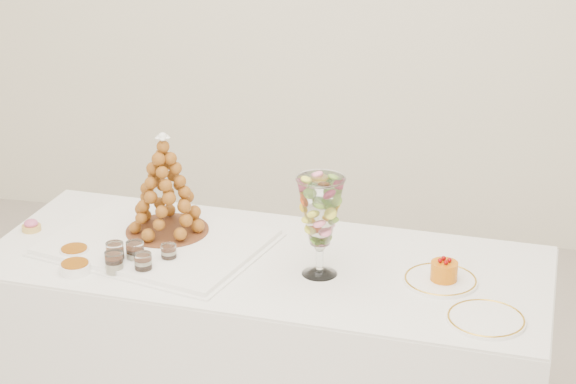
# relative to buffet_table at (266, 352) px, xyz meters

# --- Properties ---
(buffet_table) EXTENTS (1.83, 0.83, 0.68)m
(buffet_table) POSITION_rel_buffet_table_xyz_m (0.00, 0.00, 0.00)
(buffet_table) COLOR white
(buffet_table) RESTS_ON ground
(lace_tray) EXTENTS (0.76, 0.64, 0.02)m
(lace_tray) POSITION_rel_buffet_table_xyz_m (-0.37, 0.03, 0.35)
(lace_tray) COLOR white
(lace_tray) RESTS_ON buffet_table
(macaron_vase) EXTENTS (0.14, 0.14, 0.31)m
(macaron_vase) POSITION_rel_buffet_table_xyz_m (0.19, -0.06, 0.54)
(macaron_vase) COLOR white
(macaron_vase) RESTS_ON buffet_table
(cake_plate) EXTENTS (0.22, 0.22, 0.01)m
(cake_plate) POSITION_rel_buffet_table_xyz_m (0.55, -0.04, 0.34)
(cake_plate) COLOR white
(cake_plate) RESTS_ON buffet_table
(spare_plate) EXTENTS (0.22, 0.22, 0.01)m
(spare_plate) POSITION_rel_buffet_table_xyz_m (0.69, -0.24, 0.34)
(spare_plate) COLOR white
(spare_plate) RESTS_ON buffet_table
(pink_tart) EXTENTS (0.06, 0.06, 0.04)m
(pink_tart) POSITION_rel_buffet_table_xyz_m (-0.82, 0.05, 0.36)
(pink_tart) COLOR tan
(pink_tart) RESTS_ON buffet_table
(verrine_a) EXTENTS (0.07, 0.07, 0.08)m
(verrine_a) POSITION_rel_buffet_table_xyz_m (-0.44, -0.14, 0.38)
(verrine_a) COLOR white
(verrine_a) RESTS_ON buffet_table
(verrine_b) EXTENTS (0.06, 0.06, 0.08)m
(verrine_b) POSITION_rel_buffet_table_xyz_m (-0.39, -0.12, 0.38)
(verrine_b) COLOR white
(verrine_b) RESTS_ON buffet_table
(verrine_c) EXTENTS (0.06, 0.06, 0.07)m
(verrine_c) POSITION_rel_buffet_table_xyz_m (-0.29, -0.09, 0.37)
(verrine_c) COLOR white
(verrine_c) RESTS_ON buffet_table
(verrine_d) EXTENTS (0.06, 0.06, 0.07)m
(verrine_d) POSITION_rel_buffet_table_xyz_m (-0.42, -0.20, 0.38)
(verrine_d) COLOR white
(verrine_d) RESTS_ON buffet_table
(verrine_e) EXTENTS (0.06, 0.06, 0.07)m
(verrine_e) POSITION_rel_buffet_table_xyz_m (-0.34, -0.18, 0.37)
(verrine_e) COLOR white
(verrine_e) RESTS_ON buffet_table
(ramekin_back) EXTENTS (0.09, 0.09, 0.03)m
(ramekin_back) POSITION_rel_buffet_table_xyz_m (-0.59, -0.11, 0.35)
(ramekin_back) COLOR white
(ramekin_back) RESTS_ON buffet_table
(ramekin_front) EXTENTS (0.09, 0.09, 0.03)m
(ramekin_front) POSITION_rel_buffet_table_xyz_m (-0.55, -0.21, 0.35)
(ramekin_front) COLOR white
(ramekin_front) RESTS_ON buffet_table
(croquembouche) EXTENTS (0.27, 0.27, 0.34)m
(croquembouche) POSITION_rel_buffet_table_xyz_m (-0.35, 0.10, 0.53)
(croquembouche) COLOR brown
(croquembouche) RESTS_ON lace_tray
(mousse_cake) EXTENTS (0.08, 0.08, 0.07)m
(mousse_cake) POSITION_rel_buffet_table_xyz_m (0.56, -0.04, 0.38)
(mousse_cake) COLOR #CE6709
(mousse_cake) RESTS_ON cake_plate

